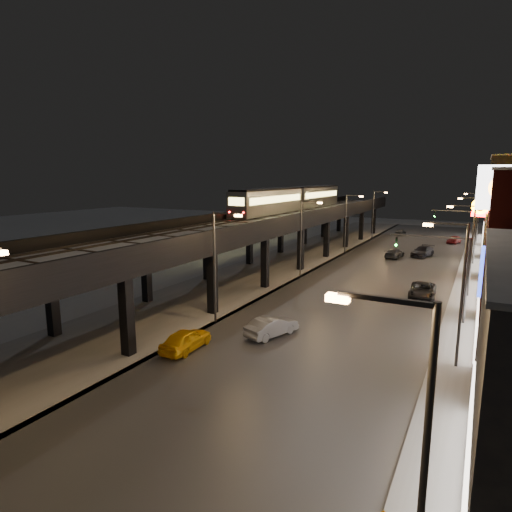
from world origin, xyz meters
The scene contains 30 objects.
ground centered at (0.00, 0.00, 0.00)m, with size 220.00×220.00×0.00m, color silver.
road_surface centered at (7.50, 35.00, 0.03)m, with size 17.00×120.00×0.06m, color #46474D.
sidewalk_right centered at (17.50, 35.00, 0.07)m, with size 4.00×120.00×0.14m, color #9FA1A8.
under_viaduct_pavement centered at (-6.00, 35.00, 0.03)m, with size 11.00×120.00×0.06m, color #9FA1A8.
elevated_viaduct centered at (-6.00, 31.84, 5.62)m, with size 9.00×100.00×6.30m.
viaduct_trackbed centered at (-6.01, 31.97, 6.39)m, with size 8.40×100.00×0.32m.
viaduct_parapet_streetside centered at (-1.65, 32.00, 6.85)m, with size 0.30×100.00×1.10m, color black.
viaduct_parapet_far centered at (-10.35, 32.00, 6.85)m, with size 0.30×100.00×1.10m, color black.
streetlight_right_0 centered at (16.73, -5.00, 5.24)m, with size 2.56×0.28×9.00m.
streetlight_left_1 centered at (-0.43, 13.00, 5.24)m, with size 2.57×0.28×9.00m.
streetlight_right_1 centered at (16.73, 13.00, 5.24)m, with size 2.56×0.28×9.00m.
streetlight_left_2 centered at (-0.43, 31.00, 5.24)m, with size 2.57×0.28×9.00m.
streetlight_right_2 centered at (16.73, 31.00, 5.24)m, with size 2.56×0.28×9.00m.
streetlight_left_3 centered at (-0.43, 49.00, 5.24)m, with size 2.57×0.28×9.00m.
streetlight_right_3 centered at (16.73, 49.00, 5.24)m, with size 2.56×0.28×9.00m.
streetlight_left_4 centered at (-0.43, 67.00, 5.24)m, with size 2.57×0.28×9.00m.
streetlight_right_4 centered at (16.73, 67.00, 5.24)m, with size 2.56×0.28×9.00m.
traffic_light_rig_a centered at (15.84, 22.00, 4.50)m, with size 6.10×0.34×7.00m.
traffic_light_rig_b centered at (15.84, 52.00, 4.50)m, with size 6.10×0.34×7.00m.
subway_train centered at (-8.50, 47.24, 8.35)m, with size 2.92×35.42×3.49m.
car_taxi centered at (0.62, 7.36, 0.73)m, with size 1.74×4.31×1.47m, color yellow.
car_near_white centered at (4.61, 12.46, 0.72)m, with size 1.53×4.39×1.45m, color gray.
car_mid_dark centered at (6.78, 48.71, 0.67)m, with size 1.87×4.61×1.34m, color #31343A.
car_far_white centered at (3.25, 74.77, 0.65)m, with size 1.54×3.82×1.30m, color #535862.
car_onc_dark centered at (13.11, 28.57, 0.71)m, with size 2.34×5.08×1.41m, color black.
car_onc_white centered at (10.25, 51.75, 0.75)m, with size 2.11×5.18×1.50m, color black.
car_onc_red centered at (13.52, 67.86, 0.67)m, with size 1.59×3.95×1.35m, color maroon.
sign_mcdonalds centered at (18.00, 32.39, 7.76)m, with size 2.86×0.54×9.61m.
sign_citgo centered at (18.50, 14.00, 9.56)m, with size 2.59×0.39×12.32m.
sign_carwash centered at (18.50, 14.87, 5.19)m, with size 1.43×0.35×7.44m.
Camera 1 is at (17.70, -14.61, 11.63)m, focal length 30.00 mm.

